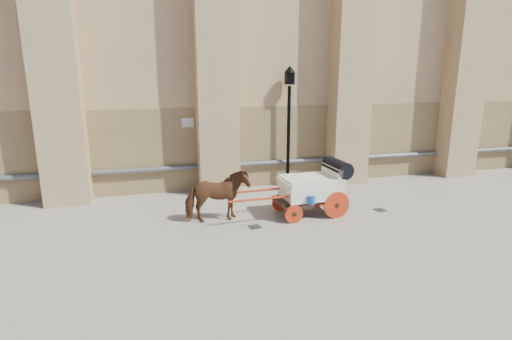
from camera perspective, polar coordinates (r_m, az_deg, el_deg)
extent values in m
plane|color=gray|center=(11.43, 2.74, -7.83)|extent=(90.00, 90.00, 0.00)
cube|color=olive|center=(15.44, 5.32, 3.62)|extent=(44.00, 0.35, 3.00)
cylinder|color=#59595B|center=(15.31, 5.61, 1.24)|extent=(42.00, 0.18, 0.18)
cube|color=beige|center=(14.26, -9.74, 6.71)|extent=(0.42, 0.04, 0.32)
imported|color=brown|center=(11.48, -5.58, -3.74)|extent=(1.85, 0.92, 1.52)
cube|color=black|center=(12.18, 7.40, -4.08)|extent=(2.02, 0.99, 0.11)
cube|color=white|center=(12.11, 7.85, -2.42)|extent=(1.76, 1.20, 0.63)
cube|color=white|center=(12.31, 10.76, -0.52)|extent=(0.19, 1.13, 0.50)
cube|color=white|center=(11.75, 4.49, -1.68)|extent=(0.36, 1.01, 0.09)
cylinder|color=black|center=(12.35, 11.53, 0.35)|extent=(0.56, 1.15, 0.50)
cylinder|color=red|center=(12.02, 11.44, -4.93)|extent=(0.81, 0.09, 0.81)
cylinder|color=red|center=(12.96, 9.09, -3.45)|extent=(0.81, 0.09, 0.81)
cylinder|color=red|center=(11.51, 5.44, -6.29)|extent=(0.54, 0.08, 0.54)
cylinder|color=red|center=(12.49, 3.47, -4.62)|extent=(0.54, 0.08, 0.54)
cylinder|color=red|center=(11.21, 1.36, -4.10)|extent=(2.16, 0.16, 0.06)
cylinder|color=red|center=(11.94, 0.12, -2.96)|extent=(2.16, 0.16, 0.06)
cylinder|color=blue|center=(11.50, 7.92, -4.23)|extent=(0.23, 0.23, 0.23)
cylinder|color=black|center=(14.79, 4.65, 4.65)|extent=(0.12, 0.12, 3.74)
cone|color=black|center=(15.15, 4.53, -1.66)|extent=(0.37, 0.37, 0.37)
cube|color=black|center=(14.61, 4.82, 12.93)|extent=(0.29, 0.29, 0.44)
cone|color=black|center=(14.60, 4.84, 14.16)|extent=(0.42, 0.42, 0.25)
cube|color=black|center=(11.26, -0.17, -8.11)|extent=(0.37, 0.37, 0.01)
cube|color=black|center=(13.17, 17.29, -5.47)|extent=(0.35, 0.35, 0.01)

